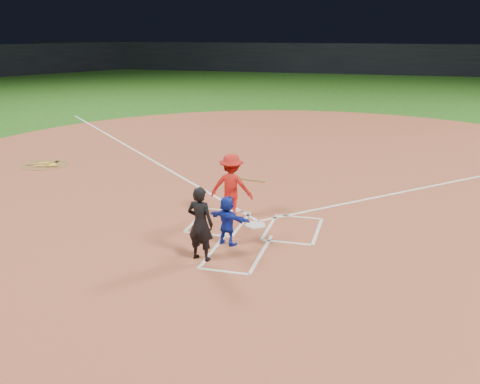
% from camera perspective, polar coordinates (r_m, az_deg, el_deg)
% --- Properties ---
extents(ground, '(120.00, 120.00, 0.00)m').
position_cam_1_polar(ground, '(13.71, 1.65, -3.62)').
color(ground, '#1F5515').
rests_on(ground, ground).
extents(home_plate_dirt, '(28.00, 28.00, 0.01)m').
position_cam_1_polar(home_plate_dirt, '(19.33, 5.86, 2.53)').
color(home_plate_dirt, '#974B31').
rests_on(home_plate_dirt, ground).
extents(stadium_wall_far, '(80.00, 1.20, 3.20)m').
position_cam_1_polar(stadium_wall_far, '(60.63, 12.77, 13.69)').
color(stadium_wall_far, black).
rests_on(stadium_wall_far, ground).
extents(home_plate, '(0.60, 0.60, 0.02)m').
position_cam_1_polar(home_plate, '(13.70, 1.65, -3.54)').
color(home_plate, silver).
rests_on(home_plate, home_plate_dirt).
extents(on_deck_circle, '(1.70, 1.70, 0.01)m').
position_cam_1_polar(on_deck_circle, '(20.99, -20.12, 2.76)').
color(on_deck_circle, brown).
rests_on(on_deck_circle, home_plate_dirt).
extents(on_deck_logo, '(0.80, 0.80, 0.00)m').
position_cam_1_polar(on_deck_logo, '(20.99, -20.12, 2.78)').
color(on_deck_logo, yellow).
rests_on(on_deck_logo, on_deck_circle).
extents(on_deck_bat_a, '(0.14, 0.84, 0.06)m').
position_cam_1_polar(on_deck_bat_a, '(21.09, -19.41, 3.00)').
color(on_deck_bat_a, olive).
rests_on(on_deck_bat_a, on_deck_circle).
extents(on_deck_bat_b, '(0.76, 0.47, 0.06)m').
position_cam_1_polar(on_deck_bat_b, '(21.01, -20.73, 2.82)').
color(on_deck_bat_b, '#9A6838').
rests_on(on_deck_bat_b, on_deck_circle).
extents(on_deck_bat_c, '(0.82, 0.30, 0.06)m').
position_cam_1_polar(on_deck_bat_c, '(20.57, -19.91, 2.61)').
color(on_deck_bat_c, olive).
rests_on(on_deck_bat_c, on_deck_circle).
extents(bat_weight_donut, '(0.19, 0.19, 0.05)m').
position_cam_1_polar(bat_weight_donut, '(21.18, -19.07, 3.08)').
color(bat_weight_donut, black).
rests_on(bat_weight_donut, on_deck_circle).
extents(catcher, '(1.14, 0.67, 1.18)m').
position_cam_1_polar(catcher, '(12.34, -1.37, -3.05)').
color(catcher, '#152CB2').
rests_on(catcher, home_plate_dirt).
extents(umpire, '(0.66, 0.49, 1.65)m').
position_cam_1_polar(umpire, '(11.50, -4.26, -3.39)').
color(umpire, black).
rests_on(umpire, home_plate_dirt).
extents(chalk_markings, '(28.35, 17.32, 0.01)m').
position_cam_1_polar(chalk_markings, '(18.64, 5.50, 2.02)').
color(chalk_markings, white).
rests_on(chalk_markings, home_plate_dirt).
extents(batter_at_plate, '(1.45, 0.84, 1.74)m').
position_cam_1_polar(batter_at_plate, '(13.94, -0.91, 0.57)').
color(batter_at_plate, red).
rests_on(batter_at_plate, home_plate_dirt).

